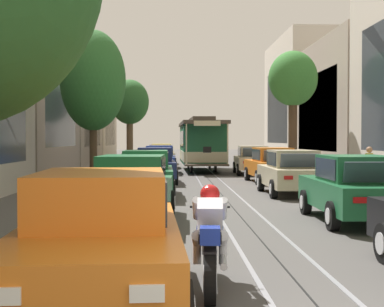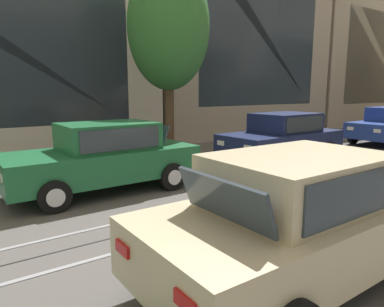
{
  "view_description": "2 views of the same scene",
  "coord_description": "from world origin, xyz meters",
  "px_view_note": "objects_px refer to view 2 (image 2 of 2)",
  "views": [
    {
      "loc": [
        -1.68,
        -3.69,
        1.97
      ],
      "look_at": [
        -0.71,
        26.96,
        1.18
      ],
      "focal_mm": 52.62,
      "sensor_mm": 36.0,
      "label": 1
    },
    {
      "loc": [
        5.02,
        12.59,
        2.31
      ],
      "look_at": [
        -1.2,
        16.96,
        0.94
      ],
      "focal_mm": 32.93,
      "sensor_mm": 36.0,
      "label": 2
    }
  ],
  "objects_px": {
    "parked_car_green_mid_left": "(104,157)",
    "parked_car_beige_mid_right": "(303,217)",
    "street_tree_kerb_left_second": "(169,27)",
    "parked_car_navy_fourth_left": "(283,137)"
  },
  "relations": [
    {
      "from": "parked_car_green_mid_left",
      "to": "parked_car_navy_fourth_left",
      "type": "distance_m",
      "value": 6.02
    },
    {
      "from": "parked_car_navy_fourth_left",
      "to": "parked_car_beige_mid_right",
      "type": "distance_m",
      "value": 7.45
    },
    {
      "from": "parked_car_beige_mid_right",
      "to": "street_tree_kerb_left_second",
      "type": "height_order",
      "value": "street_tree_kerb_left_second"
    },
    {
      "from": "parked_car_green_mid_left",
      "to": "parked_car_navy_fourth_left",
      "type": "xyz_separation_m",
      "value": [
        0.09,
        6.02,
        0.0
      ]
    },
    {
      "from": "parked_car_navy_fourth_left",
      "to": "street_tree_kerb_left_second",
      "type": "distance_m",
      "value": 5.06
    },
    {
      "from": "parked_car_navy_fourth_left",
      "to": "parked_car_beige_mid_right",
      "type": "xyz_separation_m",
      "value": [
        5.04,
        -5.49,
        0.0
      ]
    },
    {
      "from": "parked_car_green_mid_left",
      "to": "street_tree_kerb_left_second",
      "type": "height_order",
      "value": "street_tree_kerb_left_second"
    },
    {
      "from": "parked_car_navy_fourth_left",
      "to": "parked_car_beige_mid_right",
      "type": "bearing_deg",
      "value": -47.45
    },
    {
      "from": "parked_car_green_mid_left",
      "to": "parked_car_beige_mid_right",
      "type": "relative_size",
      "value": 1.0
    },
    {
      "from": "parked_car_beige_mid_right",
      "to": "parked_car_green_mid_left",
      "type": "bearing_deg",
      "value": -174.06
    }
  ]
}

